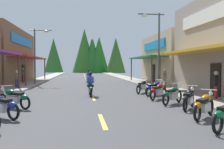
{
  "coord_description": "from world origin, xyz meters",
  "views": [
    {
      "loc": [
        -0.75,
        -0.95,
        1.95
      ],
      "look_at": [
        2.35,
        22.85,
        1.08
      ],
      "focal_mm": 38.58,
      "sensor_mm": 36.0,
      "label": 1
    }
  ],
  "objects_px": {
    "motorcycle_parked_left_2": "(14,98)",
    "pedestrian_by_shop": "(23,75)",
    "rider_cruising_lead": "(90,86)",
    "motorcycle_parked_right_2": "(189,98)",
    "streetlamp_right": "(155,40)",
    "rider_cruising_trailing": "(89,78)",
    "streetlamp_left": "(38,48)",
    "motorcycle_parked_right_3": "(172,94)",
    "pedestrian_waiting": "(216,84)",
    "motorcycle_parked_right_5": "(155,88)",
    "pedestrian_strolling": "(165,79)",
    "motorcycle_parked_left_1": "(0,105)",
    "pedestrian_browsing": "(17,78)",
    "motorcycle_parked_right_1": "(204,105)",
    "motorcycle_parked_right_4": "(158,91)",
    "motorcycle_parked_right_6": "(143,86)"
  },
  "relations": [
    {
      "from": "motorcycle_parked_right_6",
      "to": "rider_cruising_trailing",
      "type": "height_order",
      "value": "rider_cruising_trailing"
    },
    {
      "from": "motorcycle_parked_right_2",
      "to": "motorcycle_parked_right_4",
      "type": "bearing_deg",
      "value": 42.25
    },
    {
      "from": "streetlamp_right",
      "to": "rider_cruising_trailing",
      "type": "height_order",
      "value": "streetlamp_right"
    },
    {
      "from": "motorcycle_parked_right_6",
      "to": "pedestrian_waiting",
      "type": "distance_m",
      "value": 5.39
    },
    {
      "from": "streetlamp_right",
      "to": "pedestrian_waiting",
      "type": "height_order",
      "value": "streetlamp_right"
    },
    {
      "from": "motorcycle_parked_left_2",
      "to": "pedestrian_by_shop",
      "type": "distance_m",
      "value": 16.07
    },
    {
      "from": "motorcycle_parked_right_3",
      "to": "motorcycle_parked_right_4",
      "type": "bearing_deg",
      "value": 51.78
    },
    {
      "from": "motorcycle_parked_right_3",
      "to": "motorcycle_parked_left_2",
      "type": "relative_size",
      "value": 0.92
    },
    {
      "from": "motorcycle_parked_right_3",
      "to": "motorcycle_parked_right_5",
      "type": "height_order",
      "value": "same"
    },
    {
      "from": "motorcycle_parked_right_1",
      "to": "motorcycle_parked_right_5",
      "type": "bearing_deg",
      "value": 43.99
    },
    {
      "from": "streetlamp_right",
      "to": "motorcycle_parked_left_1",
      "type": "xyz_separation_m",
      "value": [
        -8.82,
        -9.11,
        -3.49
      ]
    },
    {
      "from": "motorcycle_parked_right_2",
      "to": "motorcycle_parked_left_1",
      "type": "height_order",
      "value": "same"
    },
    {
      "from": "motorcycle_parked_right_3",
      "to": "motorcycle_parked_right_1",
      "type": "bearing_deg",
      "value": -134.14
    },
    {
      "from": "motorcycle_parked_left_1",
      "to": "rider_cruising_lead",
      "type": "relative_size",
      "value": 0.82
    },
    {
      "from": "streetlamp_right",
      "to": "motorcycle_parked_right_3",
      "type": "height_order",
      "value": "streetlamp_right"
    },
    {
      "from": "motorcycle_parked_right_3",
      "to": "rider_cruising_trailing",
      "type": "bearing_deg",
      "value": 63.06
    },
    {
      "from": "motorcycle_parked_right_6",
      "to": "pedestrian_by_shop",
      "type": "bearing_deg",
      "value": 83.64
    },
    {
      "from": "pedestrian_strolling",
      "to": "pedestrian_waiting",
      "type": "bearing_deg",
      "value": 142.37
    },
    {
      "from": "streetlamp_right",
      "to": "pedestrian_by_shop",
      "type": "relative_size",
      "value": 3.53
    },
    {
      "from": "streetlamp_left",
      "to": "motorcycle_parked_right_3",
      "type": "bearing_deg",
      "value": -56.93
    },
    {
      "from": "rider_cruising_lead",
      "to": "motorcycle_parked_right_4",
      "type": "bearing_deg",
      "value": -117.15
    },
    {
      "from": "streetlamp_left",
      "to": "motorcycle_parked_left_2",
      "type": "height_order",
      "value": "streetlamp_left"
    },
    {
      "from": "motorcycle_parked_right_5",
      "to": "pedestrian_by_shop",
      "type": "xyz_separation_m",
      "value": [
        -11.05,
        11.93,
        0.52
      ]
    },
    {
      "from": "pedestrian_waiting",
      "to": "motorcycle_parked_right_5",
      "type": "bearing_deg",
      "value": 0.67
    },
    {
      "from": "streetlamp_left",
      "to": "pedestrian_browsing",
      "type": "xyz_separation_m",
      "value": [
        -1.0,
        -4.54,
        -2.87
      ]
    },
    {
      "from": "streetlamp_left",
      "to": "rider_cruising_trailing",
      "type": "xyz_separation_m",
      "value": [
        5.18,
        -0.3,
        -3.11
      ]
    },
    {
      "from": "motorcycle_parked_right_1",
      "to": "pedestrian_browsing",
      "type": "relative_size",
      "value": 1.03
    },
    {
      "from": "motorcycle_parked_right_2",
      "to": "motorcycle_parked_right_4",
      "type": "relative_size",
      "value": 1.09
    },
    {
      "from": "motorcycle_parked_left_2",
      "to": "motorcycle_parked_right_6",
      "type": "bearing_deg",
      "value": -107.47
    },
    {
      "from": "motorcycle_parked_right_3",
      "to": "streetlamp_right",
      "type": "bearing_deg",
      "value": 37.22
    },
    {
      "from": "motorcycle_parked_right_3",
      "to": "motorcycle_parked_left_1",
      "type": "bearing_deg",
      "value": 154.86
    },
    {
      "from": "motorcycle_parked_right_1",
      "to": "rider_cruising_lead",
      "type": "xyz_separation_m",
      "value": [
        -3.96,
        7.06,
        0.17
      ]
    },
    {
      "from": "motorcycle_parked_right_4",
      "to": "motorcycle_parked_right_6",
      "type": "xyz_separation_m",
      "value": [
        -0.09,
        3.27,
        0.0
      ]
    },
    {
      "from": "rider_cruising_lead",
      "to": "motorcycle_parked_right_2",
      "type": "bearing_deg",
      "value": -142.17
    },
    {
      "from": "rider_cruising_trailing",
      "to": "pedestrian_by_shop",
      "type": "xyz_separation_m",
      "value": [
        -7.09,
        1.9,
        0.35
      ]
    },
    {
      "from": "motorcycle_parked_right_4",
      "to": "motorcycle_parked_left_1",
      "type": "distance_m",
      "value": 8.59
    },
    {
      "from": "pedestrian_by_shop",
      "to": "pedestrian_waiting",
      "type": "distance_m",
      "value": 20.12
    },
    {
      "from": "motorcycle_parked_right_4",
      "to": "pedestrian_strolling",
      "type": "bearing_deg",
      "value": 18.32
    },
    {
      "from": "streetlamp_right",
      "to": "rider_cruising_trailing",
      "type": "distance_m",
      "value": 9.08
    },
    {
      "from": "streetlamp_left",
      "to": "pedestrian_strolling",
      "type": "distance_m",
      "value": 13.67
    },
    {
      "from": "rider_cruising_lead",
      "to": "pedestrian_by_shop",
      "type": "relative_size",
      "value": 1.24
    },
    {
      "from": "pedestrian_waiting",
      "to": "rider_cruising_trailing",
      "type": "bearing_deg",
      "value": -14.64
    },
    {
      "from": "motorcycle_parked_right_5",
      "to": "streetlamp_left",
      "type": "bearing_deg",
      "value": 91.61
    },
    {
      "from": "streetlamp_right",
      "to": "rider_cruising_lead",
      "type": "xyz_separation_m",
      "value": [
        -5.24,
        -2.99,
        -3.33
      ]
    },
    {
      "from": "motorcycle_parked_right_1",
      "to": "motorcycle_parked_right_2",
      "type": "height_order",
      "value": "same"
    },
    {
      "from": "motorcycle_parked_right_3",
      "to": "pedestrian_strolling",
      "type": "distance_m",
      "value": 5.91
    },
    {
      "from": "rider_cruising_trailing",
      "to": "pedestrian_by_shop",
      "type": "height_order",
      "value": "pedestrian_by_shop"
    },
    {
      "from": "motorcycle_parked_right_6",
      "to": "rider_cruising_lead",
      "type": "height_order",
      "value": "rider_cruising_lead"
    },
    {
      "from": "streetlamp_right",
      "to": "motorcycle_parked_right_6",
      "type": "distance_m",
      "value": 4.1
    },
    {
      "from": "motorcycle_parked_right_3",
      "to": "pedestrian_by_shop",
      "type": "height_order",
      "value": "pedestrian_by_shop"
    }
  ]
}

